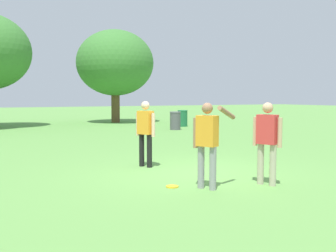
# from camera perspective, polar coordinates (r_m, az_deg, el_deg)

# --- Properties ---
(ground_plane) EXTENTS (120.00, 120.00, 0.00)m
(ground_plane) POSITION_cam_1_polar(r_m,az_deg,el_deg) (9.04, 3.62, -6.88)
(ground_plane) COLOR #609947
(person_thrower) EXTENTS (0.35, 0.57, 1.64)m
(person_thrower) POSITION_cam_1_polar(r_m,az_deg,el_deg) (9.73, -3.31, -0.48)
(person_thrower) COLOR black
(person_thrower) RESTS_ON ground
(person_catcher) EXTENTS (0.35, 0.57, 1.64)m
(person_catcher) POSITION_cam_1_polar(r_m,az_deg,el_deg) (7.95, 14.26, -1.68)
(person_catcher) COLOR #B7AD93
(person_catcher) RESTS_ON ground
(person_bystander) EXTENTS (0.82, 0.56, 1.64)m
(person_bystander) POSITION_cam_1_polar(r_m,az_deg,el_deg) (7.41, 5.78, -1.85)
(person_bystander) COLOR gray
(person_bystander) RESTS_ON ground
(frisbee) EXTENTS (0.25, 0.25, 0.03)m
(frisbee) POSITION_cam_1_polar(r_m,az_deg,el_deg) (7.67, 0.62, -8.81)
(frisbee) COLOR yellow
(frisbee) RESTS_ON ground
(trash_can_beside_table) EXTENTS (0.59, 0.59, 0.96)m
(trash_can_beside_table) POSITION_cam_1_polar(r_m,az_deg,el_deg) (20.68, 1.06, 0.79)
(trash_can_beside_table) COLOR #515156
(trash_can_beside_table) RESTS_ON ground
(trash_can_further_along) EXTENTS (0.59, 0.59, 0.96)m
(trash_can_further_along) POSITION_cam_1_polar(r_m,az_deg,el_deg) (22.95, 2.15, 1.13)
(trash_can_further_along) COLOR #1E663D
(trash_can_further_along) RESTS_ON ground
(tree_far_right) EXTENTS (5.16, 5.16, 6.20)m
(tree_far_right) POSITION_cam_1_polar(r_m,az_deg,el_deg) (26.78, -7.72, 9.07)
(tree_far_right) COLOR brown
(tree_far_right) RESTS_ON ground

